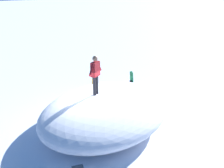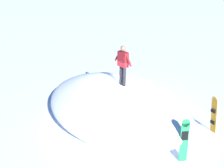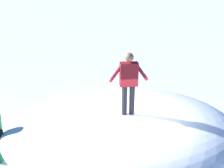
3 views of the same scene
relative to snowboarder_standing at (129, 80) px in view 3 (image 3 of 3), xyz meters
The scene contains 4 objects.
ground 2.47m from the snowboarder_standing, 115.99° to the right, with size 240.00×240.00×0.00m, color white.
snow_mound 1.76m from the snowboarder_standing, 43.12° to the left, with size 6.74×5.06×1.47m, color white.
snowboarder_standing is the anchor object (origin of this frame).
backpack_near 4.22m from the snowboarder_standing, 43.36° to the right, with size 0.39×0.67×0.42m.
Camera 3 is at (-6.30, -1.59, 5.15)m, focal length 45.63 mm.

